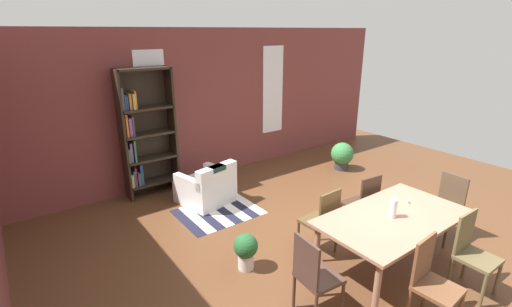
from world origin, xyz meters
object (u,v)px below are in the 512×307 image
(dining_chair_head_right, at_px, (446,205))
(dining_chair_near_right, at_px, (472,251))
(dining_table, at_px, (393,222))
(vase_on_table, at_px, (393,208))
(dining_chair_far_left, at_px, (322,220))
(dining_chair_near_left, at_px, (431,280))
(bookshelf_tall, at_px, (144,134))
(armchair_white, at_px, (207,187))
(dining_chair_head_left, at_px, (314,275))
(potted_plant_corner, at_px, (342,155))
(dining_chair_far_right, at_px, (363,203))
(potted_plant_by_shelf, at_px, (246,249))

(dining_chair_head_right, height_order, dining_chair_near_right, same)
(dining_table, xyz_separation_m, dining_chair_head_right, (1.32, -0.00, -0.17))
(vase_on_table, height_order, dining_chair_far_left, vase_on_table)
(dining_chair_near_left, distance_m, bookshelf_tall, 4.90)
(vase_on_table, bearing_deg, armchair_white, 106.18)
(dining_chair_near_right, xyz_separation_m, dining_chair_head_left, (-1.74, 0.76, 0.00))
(vase_on_table, height_order, dining_chair_near_left, vase_on_table)
(dining_chair_head_left, height_order, potted_plant_corner, dining_chair_head_left)
(dining_chair_far_right, relative_size, potted_plant_corner, 1.59)
(dining_table, relative_size, bookshelf_tall, 0.82)
(dining_chair_near_left, distance_m, armchair_white, 3.81)
(dining_table, height_order, dining_chair_near_right, dining_chair_near_right)
(armchair_white, height_order, potted_plant_by_shelf, armchair_white)
(dining_chair_head_right, bearing_deg, dining_chair_near_right, -139.98)
(dining_chair_head_right, bearing_deg, armchair_white, 126.47)
(dining_chair_far_right, bearing_deg, dining_chair_near_left, -119.45)
(dining_chair_head_right, distance_m, dining_chair_head_left, 2.64)
(dining_chair_far_left, bearing_deg, potted_plant_corner, 36.40)
(dining_table, xyz_separation_m, bookshelf_tall, (-1.61, 3.96, 0.46))
(dining_chair_near_left, bearing_deg, dining_chair_head_right, 23.21)
(dining_chair_far_right, relative_size, dining_chair_head_left, 1.00)
(dining_chair_near_left, distance_m, dining_chair_head_left, 1.17)
(dining_chair_head_right, xyz_separation_m, dining_chair_near_right, (-0.89, -0.75, 0.00))
(dining_chair_head_right, height_order, dining_chair_head_left, same)
(dining_chair_head_right, height_order, bookshelf_tall, bookshelf_tall)
(armchair_white, bearing_deg, dining_chair_near_right, -70.41)
(bookshelf_tall, bearing_deg, potted_plant_corner, -18.20)
(dining_chair_head_left, bearing_deg, vase_on_table, -0.29)
(dining_chair_head_right, distance_m, potted_plant_corner, 2.86)
(dining_chair_near_left, relative_size, dining_chair_head_left, 1.00)
(dining_table, relative_size, dining_chair_near_left, 1.99)
(dining_chair_head_left, distance_m, potted_plant_by_shelf, 1.10)
(dining_table, bearing_deg, dining_chair_far_right, 60.89)
(dining_chair_head_right, xyz_separation_m, potted_plant_corner, (0.90, 2.70, -0.19))
(dining_chair_far_right, relative_size, dining_chair_near_left, 1.00)
(dining_chair_near_right, relative_size, potted_plant_corner, 1.59)
(dining_table, distance_m, dining_chair_far_right, 0.88)
(dining_chair_far_left, bearing_deg, dining_chair_far_right, 0.02)
(potted_plant_by_shelf, bearing_deg, vase_on_table, -37.71)
(dining_chair_head_right, xyz_separation_m, armchair_white, (-2.24, 3.02, -0.23))
(dining_chair_head_right, relative_size, bookshelf_tall, 0.41)
(dining_chair_far_right, bearing_deg, dining_chair_near_right, -89.73)
(vase_on_table, relative_size, dining_chair_far_right, 0.25)
(bookshelf_tall, relative_size, potted_plant_corner, 3.84)
(dining_chair_head_left, height_order, bookshelf_tall, bookshelf_tall)
(dining_chair_far_left, xyz_separation_m, armchair_white, (-0.50, 2.27, -0.23))
(vase_on_table, distance_m, dining_chair_far_right, 0.96)
(dining_chair_head_left, bearing_deg, dining_chair_near_right, -23.50)
(vase_on_table, bearing_deg, potted_plant_corner, 50.05)
(dining_chair_far_right, height_order, bookshelf_tall, bookshelf_tall)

